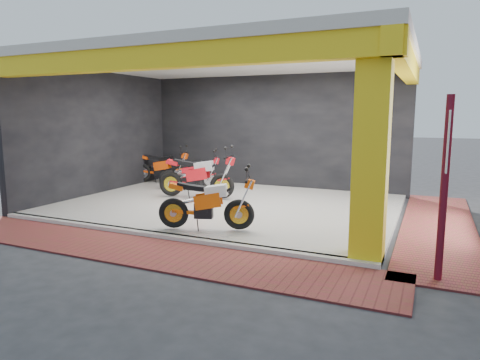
% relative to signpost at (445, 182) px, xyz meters
% --- Properties ---
extents(ground, '(80.00, 80.00, 0.00)m').
position_rel_signpost_xyz_m(ground, '(-4.77, 1.17, -1.41)').
color(ground, '#2D2D30').
rests_on(ground, ground).
extents(showroom_floor, '(8.00, 6.00, 0.10)m').
position_rel_signpost_xyz_m(showroom_floor, '(-4.77, 3.17, -1.36)').
color(showroom_floor, white).
rests_on(showroom_floor, ground).
extents(showroom_ceiling, '(8.40, 6.40, 0.20)m').
position_rel_signpost_xyz_m(showroom_ceiling, '(-4.77, 3.17, 2.19)').
color(showroom_ceiling, beige).
rests_on(showroom_ceiling, corner_column).
extents(back_wall, '(8.20, 0.20, 3.50)m').
position_rel_signpost_xyz_m(back_wall, '(-4.77, 6.27, 0.34)').
color(back_wall, black).
rests_on(back_wall, ground).
extents(left_wall, '(0.20, 6.20, 3.50)m').
position_rel_signpost_xyz_m(left_wall, '(-8.87, 3.17, 0.34)').
color(left_wall, black).
rests_on(left_wall, ground).
extents(corner_column, '(0.50, 0.50, 3.50)m').
position_rel_signpost_xyz_m(corner_column, '(-1.02, 0.42, 0.34)').
color(corner_column, yellow).
rests_on(corner_column, ground).
extents(header_beam_front, '(8.40, 0.30, 0.40)m').
position_rel_signpost_xyz_m(header_beam_front, '(-4.77, 0.17, 1.89)').
color(header_beam_front, yellow).
rests_on(header_beam_front, corner_column).
extents(header_beam_right, '(0.30, 6.40, 0.40)m').
position_rel_signpost_xyz_m(header_beam_right, '(-0.77, 3.17, 1.89)').
color(header_beam_right, yellow).
rests_on(header_beam_right, corner_column).
extents(floor_kerb, '(8.00, 0.20, 0.10)m').
position_rel_signpost_xyz_m(floor_kerb, '(-4.77, 0.15, -1.36)').
color(floor_kerb, white).
rests_on(floor_kerb, ground).
extents(paver_front, '(9.00, 1.40, 0.03)m').
position_rel_signpost_xyz_m(paver_front, '(-4.77, -0.63, -1.39)').
color(paver_front, maroon).
rests_on(paver_front, ground).
extents(paver_right, '(1.40, 7.00, 0.03)m').
position_rel_signpost_xyz_m(paver_right, '(0.03, 3.17, -1.39)').
color(paver_right, maroon).
rests_on(paver_right, ground).
extents(signpost, '(0.10, 0.36, 2.57)m').
position_rel_signpost_xyz_m(signpost, '(0.00, 0.00, 0.00)').
color(signpost, '#560D1A').
rests_on(signpost, ground).
extents(moto_hero, '(2.10, 1.32, 1.20)m').
position_rel_signpost_xyz_m(moto_hero, '(-3.47, 0.93, -0.70)').
color(moto_hero, '#EE580A').
rests_on(moto_hero, showroom_floor).
extents(moto_row_a, '(2.32, 1.21, 1.35)m').
position_rel_signpost_xyz_m(moto_row_a, '(-5.14, 3.54, -0.63)').
color(moto_row_a, red).
rests_on(moto_row_a, showroom_floor).
extents(moto_row_b, '(2.01, 1.35, 1.15)m').
position_rel_signpost_xyz_m(moto_row_b, '(-6.10, 4.66, -0.73)').
color(moto_row_b, red).
rests_on(moto_row_b, showroom_floor).
extents(moto_row_d, '(2.05, 1.08, 1.19)m').
position_rel_signpost_xyz_m(moto_row_d, '(-7.57, 5.31, -0.71)').
color(moto_row_d, '#E34509').
rests_on(moto_row_d, showroom_floor).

